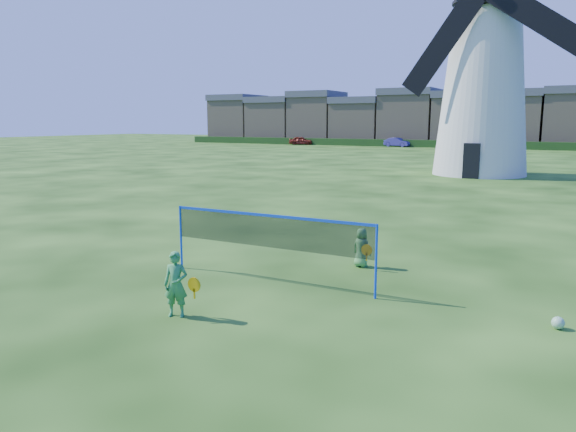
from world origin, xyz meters
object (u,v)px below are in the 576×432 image
(windmill, at_px, (484,78))
(play_ball, at_px, (558,323))
(car_left, at_px, (301,141))
(player_boy, at_px, (361,248))
(badminton_net, at_px, (269,232))
(car_right, at_px, (398,142))
(player_girl, at_px, (176,284))

(windmill, xyz_separation_m, play_ball, (5.97, -28.39, -6.28))
(play_ball, bearing_deg, windmill, 101.88)
(windmill, distance_m, car_left, 49.19)
(player_boy, bearing_deg, badminton_net, 71.19)
(player_boy, xyz_separation_m, car_left, (-33.60, 62.91, 0.13))
(player_boy, relative_size, car_right, 0.25)
(car_left, xyz_separation_m, car_right, (15.07, 0.49, 0.01))
(player_boy, distance_m, play_ball, 5.06)
(badminton_net, height_order, player_girl, badminton_net)
(windmill, relative_size, car_left, 5.03)
(windmill, distance_m, badminton_net, 28.81)
(player_girl, bearing_deg, car_right, 82.61)
(windmill, relative_size, player_girl, 14.88)
(windmill, bearing_deg, car_right, 114.59)
(player_girl, bearing_deg, play_ball, 1.72)
(windmill, bearing_deg, badminton_net, -89.78)
(play_ball, relative_size, car_right, 0.06)
(play_ball, relative_size, car_left, 0.06)
(player_girl, relative_size, car_right, 0.32)
(windmill, bearing_deg, player_girl, -90.55)
(player_girl, distance_m, player_boy, 5.23)
(badminton_net, xyz_separation_m, player_girl, (-0.41, -2.72, -0.53))
(player_girl, height_order, car_right, car_right)
(player_girl, relative_size, player_boy, 1.26)
(badminton_net, distance_m, car_right, 67.82)
(badminton_net, relative_size, play_ball, 22.95)
(windmill, height_order, car_left, windmill)
(play_ball, xyz_separation_m, car_right, (-23.03, 65.68, 0.52))
(play_ball, bearing_deg, player_boy, 153.23)
(player_girl, height_order, player_boy, player_girl)
(player_boy, xyz_separation_m, play_ball, (4.50, -2.27, -0.38))
(player_girl, xyz_separation_m, play_ball, (6.27, 2.65, -0.50))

